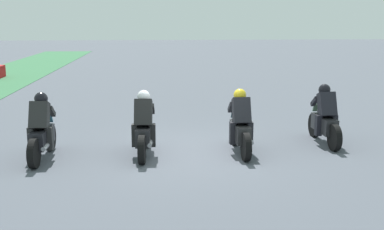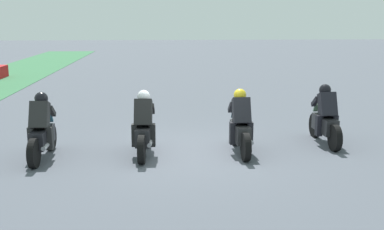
{
  "view_description": "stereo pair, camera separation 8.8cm",
  "coord_description": "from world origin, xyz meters",
  "px_view_note": "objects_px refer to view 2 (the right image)",
  "views": [
    {
      "loc": [
        -10.87,
        0.85,
        3.13
      ],
      "look_at": [
        0.08,
        0.01,
        0.9
      ],
      "focal_mm": 44.67,
      "sensor_mm": 36.0,
      "label": 1
    },
    {
      "loc": [
        -10.87,
        0.76,
        3.13
      ],
      "look_at": [
        0.08,
        0.01,
        0.9
      ],
      "focal_mm": 44.67,
      "sensor_mm": 36.0,
      "label": 2
    }
  ],
  "objects_px": {
    "rider_lane_c": "(144,129)",
    "rider_lane_d": "(42,132)",
    "rider_lane_a": "(325,120)",
    "rider_lane_b": "(240,127)"
  },
  "relations": [
    {
      "from": "rider_lane_c",
      "to": "rider_lane_d",
      "type": "height_order",
      "value": "same"
    },
    {
      "from": "rider_lane_a",
      "to": "rider_lane_b",
      "type": "height_order",
      "value": "same"
    },
    {
      "from": "rider_lane_a",
      "to": "rider_lane_c",
      "type": "xyz_separation_m",
      "value": [
        -0.71,
        4.53,
        0.0
      ]
    },
    {
      "from": "rider_lane_a",
      "to": "rider_lane_c",
      "type": "bearing_deg",
      "value": 97.94
    },
    {
      "from": "rider_lane_b",
      "to": "rider_lane_c",
      "type": "bearing_deg",
      "value": 90.3
    },
    {
      "from": "rider_lane_a",
      "to": "rider_lane_b",
      "type": "distance_m",
      "value": 2.37
    },
    {
      "from": "rider_lane_a",
      "to": "rider_lane_c",
      "type": "relative_size",
      "value": 1.0
    },
    {
      "from": "rider_lane_c",
      "to": "rider_lane_d",
      "type": "xyz_separation_m",
      "value": [
        -0.13,
        2.29,
        0.0
      ]
    },
    {
      "from": "rider_lane_c",
      "to": "rider_lane_d",
      "type": "relative_size",
      "value": 1.0
    },
    {
      "from": "rider_lane_b",
      "to": "rider_lane_c",
      "type": "height_order",
      "value": "same"
    }
  ]
}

